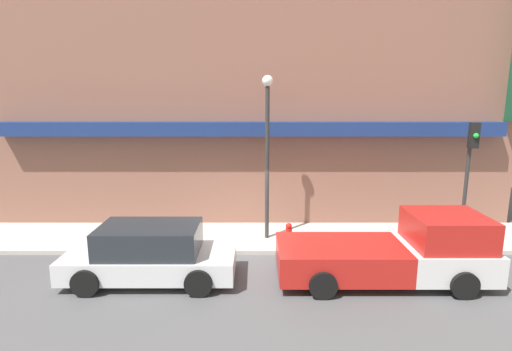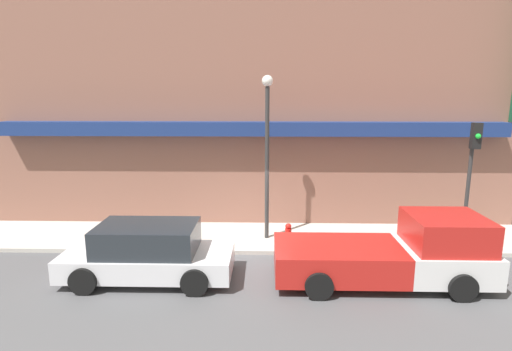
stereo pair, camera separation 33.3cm
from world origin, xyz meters
The scene contains 8 objects.
ground_plane centered at (0.00, 0.00, 0.00)m, with size 80.00×80.00×0.00m, color #4C4C4F.
sidewalk centered at (0.00, 1.43, 0.07)m, with size 36.00×2.86×0.13m.
building centered at (0.01, 4.34, 5.25)m, with size 19.80×3.80×10.52m.
pickup_truck centered at (4.02, -1.74, 0.81)m, with size 5.62×2.25×1.85m.
parked_car centered at (-2.62, -1.74, 0.75)m, with size 4.55×2.03×1.55m.
fire_hydrant centered at (1.30, 0.63, 0.49)m, with size 0.21×0.21×0.71m.
street_lamp centered at (0.60, 1.22, 3.55)m, with size 0.36×0.36×5.45m.
traffic_light centered at (6.99, 0.59, 2.87)m, with size 0.28×0.42×4.00m.
Camera 2 is at (0.56, -11.86, 4.93)m, focal length 28.00 mm.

